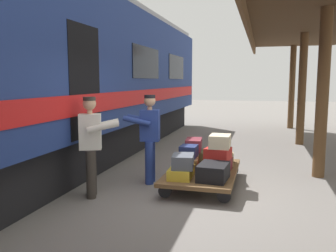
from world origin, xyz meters
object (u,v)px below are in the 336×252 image
at_px(train_car, 13,76).
at_px(suitcase_yellow_case, 181,172).
at_px(luggage_cart, 203,172).
at_px(suitcase_teal_softside, 221,149).
at_px(suitcase_burgundy_valise, 194,145).
at_px(suitcase_brown_leather, 188,163).
at_px(porter_in_overalls, 149,136).
at_px(suitcase_navy_fabric, 189,151).
at_px(suitcase_maroon_trunk, 218,165).
at_px(suitcase_cream_canvas, 220,141).
at_px(suitcase_tan_vintage, 221,159).
at_px(suitcase_olive_duffel, 194,156).
at_px(suitcase_red_plastic, 218,153).
at_px(porter_by_door, 92,143).
at_px(suitcase_slate_roller, 183,161).
at_px(suitcase_black_hardshell, 213,172).

xyz_separation_m(train_car, suitcase_yellow_case, (-3.23, -0.12, -1.68)).
bearing_deg(luggage_cart, suitcase_teal_softside, -114.86).
xyz_separation_m(suitcase_yellow_case, suitcase_burgundy_valise, (0.01, -1.21, 0.27)).
distance_m(suitcase_brown_leather, porter_in_overalls, 0.92).
height_order(suitcase_navy_fabric, suitcase_burgundy_valise, suitcase_burgundy_valise).
relative_size(suitcase_maroon_trunk, suitcase_cream_canvas, 1.34).
bearing_deg(luggage_cart, suitcase_tan_vintage, -114.86).
distance_m(luggage_cart, suitcase_olive_duffel, 0.69).
relative_size(luggage_cart, suitcase_tan_vintage, 4.51).
bearing_deg(suitcase_cream_canvas, suitcase_olive_duffel, -45.23).
bearing_deg(suitcase_teal_softside, suitcase_cream_canvas, 94.73).
bearing_deg(suitcase_brown_leather, suitcase_red_plastic, 178.44).
distance_m(suitcase_teal_softside, porter_by_door, 2.63).
distance_m(train_car, suitcase_olive_duffel, 3.86).
distance_m(suitcase_brown_leather, suitcase_navy_fabric, 0.23).
xyz_separation_m(luggage_cart, suitcase_maroon_trunk, (-0.28, 0.00, 0.16)).
xyz_separation_m(suitcase_maroon_trunk, porter_in_overalls, (1.31, 0.09, 0.52)).
distance_m(luggage_cart, porter_by_door, 2.16).
xyz_separation_m(suitcase_teal_softside, porter_by_door, (1.98, 1.71, 0.33)).
relative_size(suitcase_red_plastic, porter_by_door, 0.26).
height_order(suitcase_teal_softside, suitcase_burgundy_valise, suitcase_burgundy_valise).
distance_m(luggage_cart, suitcase_slate_roller, 0.75).
relative_size(suitcase_teal_softside, porter_by_door, 0.27).
xyz_separation_m(suitcase_tan_vintage, suitcase_slate_roller, (0.52, 1.23, 0.19)).
xyz_separation_m(luggage_cart, suitcase_olive_duffel, (0.28, -0.60, 0.16)).
xyz_separation_m(suitcase_slate_roller, suitcase_teal_softside, (-0.51, -1.21, 0.01)).
xyz_separation_m(suitcase_brown_leather, suitcase_maroon_trunk, (-0.56, 0.00, 0.00)).
bearing_deg(suitcase_teal_softside, suitcase_black_hardshell, 90.61).
bearing_deg(suitcase_red_plastic, train_car, 10.59).
distance_m(suitcase_black_hardshell, suitcase_navy_fabric, 0.87).
relative_size(suitcase_maroon_trunk, suitcase_black_hardshell, 0.99).
height_order(train_car, suitcase_black_hardshell, train_car).
bearing_deg(suitcase_teal_softside, suitcase_brown_leather, 46.51).
bearing_deg(porter_in_overalls, suitcase_maroon_trunk, -176.00).
relative_size(suitcase_slate_roller, suitcase_burgundy_valise, 0.91).
relative_size(suitcase_yellow_case, suitcase_black_hardshell, 0.98).
bearing_deg(suitcase_slate_roller, luggage_cart, -111.17).
distance_m(suitcase_tan_vintage, suitcase_cream_canvas, 0.76).
height_order(luggage_cart, suitcase_tan_vintage, suitcase_tan_vintage).
relative_size(luggage_cart, suitcase_yellow_case, 3.53).
relative_size(train_car, suitcase_cream_canvas, 41.98).
bearing_deg(porter_by_door, suitcase_yellow_case, -159.93).
bearing_deg(porter_in_overalls, suitcase_brown_leather, -173.04).
height_order(train_car, suitcase_brown_leather, train_car).
bearing_deg(suitcase_navy_fabric, suitcase_yellow_case, 89.79).
relative_size(train_car, suitcase_black_hardshell, 30.90).
height_order(train_car, suitcase_navy_fabric, train_car).
bearing_deg(suitcase_black_hardshell, suitcase_olive_duffel, -65.14).
bearing_deg(suitcase_yellow_case, suitcase_navy_fabric, -90.21).
relative_size(suitcase_navy_fabric, suitcase_teal_softside, 0.83).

